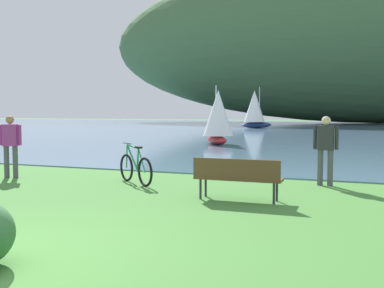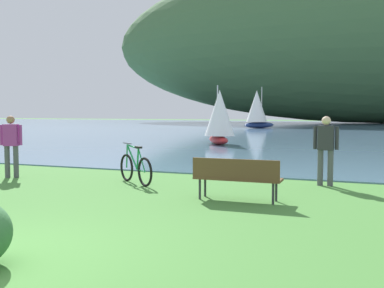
{
  "view_description": "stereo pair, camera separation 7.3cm",
  "coord_description": "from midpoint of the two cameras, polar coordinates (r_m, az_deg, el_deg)",
  "views": [
    {
      "loc": [
        4.4,
        -3.96,
        1.81
      ],
      "look_at": [
        0.25,
        6.8,
        1.0
      ],
      "focal_mm": 42.49,
      "sensor_mm": 36.0,
      "label": 1
    },
    {
      "loc": [
        4.47,
        -3.93,
        1.81
      ],
      "look_at": [
        0.25,
        6.8,
        1.0
      ],
      "focal_mm": 42.49,
      "sensor_mm": 36.0,
      "label": 2
    }
  ],
  "objects": [
    {
      "name": "person_on_the_grass",
      "position": [
        13.47,
        -21.97,
        0.19
      ],
      "size": [
        0.57,
        0.35,
        1.71
      ],
      "color": "#4C4C51",
      "rests_on": "ground"
    },
    {
      "name": "person_at_shoreline",
      "position": [
        11.61,
        16.25,
        -0.25
      ],
      "size": [
        0.61,
        0.24,
        1.71
      ],
      "color": "#4C4C51",
      "rests_on": "ground"
    },
    {
      "name": "distant_hillside",
      "position": [
        78.57,
        22.61,
        12.58
      ],
      "size": [
        92.06,
        28.0,
        27.72
      ],
      "primitive_type": "ellipsoid",
      "color": "#42663D",
      "rests_on": "bay_water"
    },
    {
      "name": "park_bench_near_camera",
      "position": [
        9.31,
        5.49,
        -3.97
      ],
      "size": [
        1.8,
        0.5,
        0.88
      ],
      "color": "brown",
      "rests_on": "ground"
    },
    {
      "name": "bicycle_leaning_near_bench",
      "position": [
        11.55,
        -7.3,
        -3.04
      ],
      "size": [
        1.47,
        1.08,
        1.01
      ],
      "color": "black",
      "rests_on": "ground"
    },
    {
      "name": "sailboat_nearest_to_shore",
      "position": [
        24.8,
        3.2,
        3.47
      ],
      "size": [
        2.36,
        2.74,
        3.25
      ],
      "color": "#B22323",
      "rests_on": "bay_water"
    },
    {
      "name": "bay_water",
      "position": [
        52.47,
        16.24,
        1.92
      ],
      "size": [
        180.0,
        80.0,
        0.04
      ],
      "primitive_type": "cube",
      "color": "#5B7F9E",
      "rests_on": "ground"
    },
    {
      "name": "sailboat_toward_hillside",
      "position": [
        50.64,
        7.85,
        4.42
      ],
      "size": [
        3.55,
        3.71,
        4.55
      ],
      "color": "navy",
      "rests_on": "bay_water"
    }
  ]
}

